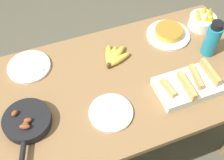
{
  "coord_description": "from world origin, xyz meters",
  "views": [
    {
      "loc": [
        -0.32,
        -0.83,
        1.95
      ],
      "look_at": [
        0.0,
        0.0,
        0.79
      ],
      "focal_mm": 45.0,
      "sensor_mm": 36.0,
      "label": 1
    }
  ],
  "objects_px": {
    "empty_plate_near_front": "(29,67)",
    "fruit_bowl_mango": "(203,20)",
    "banana_bunch": "(114,57)",
    "skillet": "(27,122)",
    "melon_tray": "(189,85)",
    "water_bottle": "(212,39)",
    "frittata_plate_center": "(168,33)",
    "empty_plate_far_left": "(111,113)"
  },
  "relations": [
    {
      "from": "empty_plate_near_front",
      "to": "fruit_bowl_mango",
      "type": "xyz_separation_m",
      "value": [
        1.07,
        -0.04,
        0.04
      ]
    },
    {
      "from": "banana_bunch",
      "to": "skillet",
      "type": "xyz_separation_m",
      "value": [
        -0.53,
        -0.25,
        0.01
      ]
    },
    {
      "from": "melon_tray",
      "to": "empty_plate_near_front",
      "type": "relative_size",
      "value": 1.41
    },
    {
      "from": "banana_bunch",
      "to": "skillet",
      "type": "bearing_deg",
      "value": -155.15
    },
    {
      "from": "empty_plate_near_front",
      "to": "water_bottle",
      "type": "height_order",
      "value": "water_bottle"
    },
    {
      "from": "frittata_plate_center",
      "to": "empty_plate_near_front",
      "type": "bearing_deg",
      "value": 176.75
    },
    {
      "from": "frittata_plate_center",
      "to": "empty_plate_near_front",
      "type": "relative_size",
      "value": 1.11
    },
    {
      "from": "skillet",
      "to": "water_bottle",
      "type": "relative_size",
      "value": 1.61
    },
    {
      "from": "skillet",
      "to": "empty_plate_far_left",
      "type": "height_order",
      "value": "skillet"
    },
    {
      "from": "skillet",
      "to": "empty_plate_far_left",
      "type": "xyz_separation_m",
      "value": [
        0.39,
        -0.08,
        -0.02
      ]
    },
    {
      "from": "banana_bunch",
      "to": "melon_tray",
      "type": "xyz_separation_m",
      "value": [
        0.28,
        -0.33,
        0.01
      ]
    },
    {
      "from": "water_bottle",
      "to": "melon_tray",
      "type": "bearing_deg",
      "value": -141.82
    },
    {
      "from": "fruit_bowl_mango",
      "to": "water_bottle",
      "type": "distance_m",
      "value": 0.23
    },
    {
      "from": "melon_tray",
      "to": "fruit_bowl_mango",
      "type": "height_order",
      "value": "fruit_bowl_mango"
    },
    {
      "from": "empty_plate_near_front",
      "to": "empty_plate_far_left",
      "type": "height_order",
      "value": "same"
    },
    {
      "from": "empty_plate_far_left",
      "to": "fruit_bowl_mango",
      "type": "xyz_separation_m",
      "value": [
        0.75,
        0.39,
        0.04
      ]
    },
    {
      "from": "skillet",
      "to": "frittata_plate_center",
      "type": "relative_size",
      "value": 1.36
    },
    {
      "from": "banana_bunch",
      "to": "water_bottle",
      "type": "relative_size",
      "value": 0.79
    },
    {
      "from": "banana_bunch",
      "to": "fruit_bowl_mango",
      "type": "height_order",
      "value": "fruit_bowl_mango"
    },
    {
      "from": "empty_plate_near_front",
      "to": "empty_plate_far_left",
      "type": "distance_m",
      "value": 0.54
    },
    {
      "from": "fruit_bowl_mango",
      "to": "water_bottle",
      "type": "height_order",
      "value": "water_bottle"
    },
    {
      "from": "skillet",
      "to": "empty_plate_near_front",
      "type": "distance_m",
      "value": 0.36
    },
    {
      "from": "skillet",
      "to": "water_bottle",
      "type": "height_order",
      "value": "water_bottle"
    },
    {
      "from": "banana_bunch",
      "to": "fruit_bowl_mango",
      "type": "relative_size",
      "value": 1.07
    },
    {
      "from": "skillet",
      "to": "fruit_bowl_mango",
      "type": "distance_m",
      "value": 1.19
    },
    {
      "from": "banana_bunch",
      "to": "water_bottle",
      "type": "xyz_separation_m",
      "value": [
        0.52,
        -0.14,
        0.09
      ]
    },
    {
      "from": "skillet",
      "to": "banana_bunch",
      "type": "bearing_deg",
      "value": 131.6
    },
    {
      "from": "fruit_bowl_mango",
      "to": "melon_tray",
      "type": "bearing_deg",
      "value": -129.49
    },
    {
      "from": "empty_plate_far_left",
      "to": "empty_plate_near_front",
      "type": "bearing_deg",
      "value": 126.19
    },
    {
      "from": "melon_tray",
      "to": "empty_plate_far_left",
      "type": "distance_m",
      "value": 0.43
    },
    {
      "from": "melon_tray",
      "to": "skillet",
      "type": "distance_m",
      "value": 0.82
    },
    {
      "from": "banana_bunch",
      "to": "empty_plate_far_left",
      "type": "bearing_deg",
      "value": -113.53
    },
    {
      "from": "melon_tray",
      "to": "skillet",
      "type": "height_order",
      "value": "melon_tray"
    },
    {
      "from": "water_bottle",
      "to": "fruit_bowl_mango",
      "type": "bearing_deg",
      "value": 67.2
    },
    {
      "from": "frittata_plate_center",
      "to": "empty_plate_far_left",
      "type": "relative_size",
      "value": 1.2
    },
    {
      "from": "skillet",
      "to": "empty_plate_near_front",
      "type": "xyz_separation_m",
      "value": [
        0.07,
        0.35,
        -0.02
      ]
    },
    {
      "from": "melon_tray",
      "to": "fruit_bowl_mango",
      "type": "bearing_deg",
      "value": 50.51
    },
    {
      "from": "fruit_bowl_mango",
      "to": "empty_plate_near_front",
      "type": "bearing_deg",
      "value": 177.78
    },
    {
      "from": "empty_plate_near_front",
      "to": "fruit_bowl_mango",
      "type": "bearing_deg",
      "value": -2.22
    },
    {
      "from": "skillet",
      "to": "fruit_bowl_mango",
      "type": "height_order",
      "value": "fruit_bowl_mango"
    },
    {
      "from": "skillet",
      "to": "empty_plate_near_front",
      "type": "height_order",
      "value": "skillet"
    },
    {
      "from": "empty_plate_far_left",
      "to": "skillet",
      "type": "bearing_deg",
      "value": 168.13
    }
  ]
}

